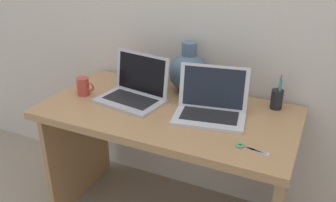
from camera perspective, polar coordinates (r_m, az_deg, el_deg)
name	(u,v)px	position (r m, az deg, el deg)	size (l,w,h in m)	color
back_wall	(197,7)	(2.07, 4.62, 14.61)	(4.40, 0.04, 2.40)	beige
desk	(168,137)	(1.96, 0.00, -5.77)	(1.32, 0.68, 0.74)	#AD7F51
laptop_left	(136,88)	(1.99, -5.12, 2.08)	(0.38, 0.30, 0.24)	#B2B2B7
laptop_right	(211,103)	(1.82, 6.87, -0.31)	(0.39, 0.30, 0.24)	silver
green_vase	(189,71)	(2.07, 3.30, 4.69)	(0.23, 0.23, 0.29)	slate
coffee_mug	(84,86)	(2.09, -13.20, 2.28)	(0.11, 0.07, 0.10)	#B23D33
pen_cup	(277,99)	(1.95, 16.83, 0.38)	(0.06, 0.06, 0.18)	black
scissors	(246,147)	(1.59, 12.26, -7.15)	(0.15, 0.06, 0.01)	#B7B7BC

